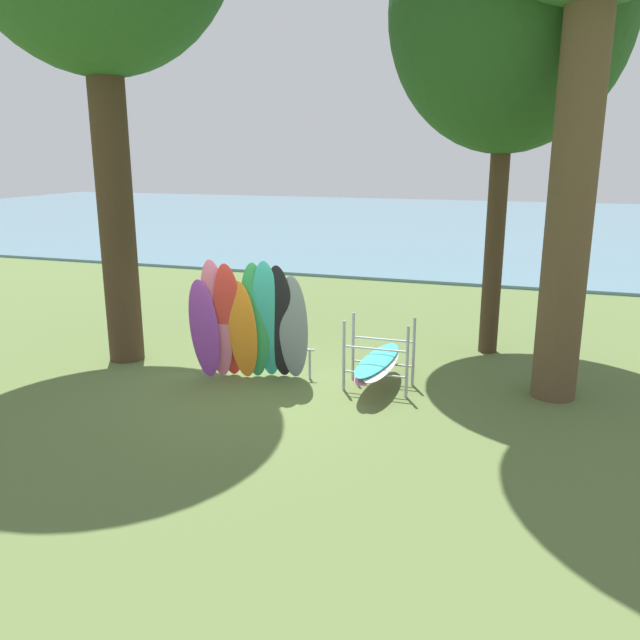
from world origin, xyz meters
The scene contains 5 objects.
ground_plane centered at (0.00, 0.00, 0.00)m, with size 80.00×80.00×0.00m, color #566B38.
lake_water centered at (0.00, 28.37, 0.05)m, with size 80.00×36.00×0.10m, color slate.
tree_mid_behind centered at (3.59, 3.67, 6.52)m, with size 4.47×4.47×9.12m.
leaning_board_pile centered at (-0.34, 0.43, 1.07)m, with size 2.15×1.14×2.29m.
board_storage_rack centered at (1.92, 0.86, 0.47)m, with size 1.15×2.12×1.25m.
Camera 1 is at (4.29, -9.59, 4.02)m, focal length 36.12 mm.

